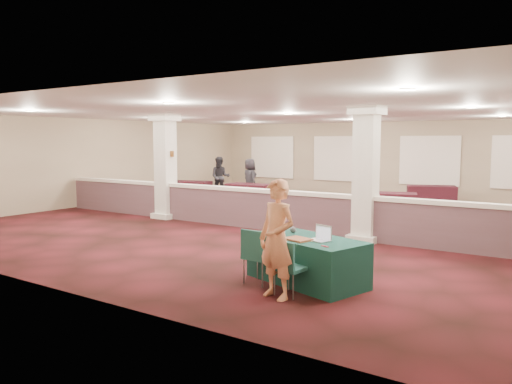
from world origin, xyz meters
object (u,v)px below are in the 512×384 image
Objects in this scene: conf_chair_main at (288,263)px; conf_chair_side at (257,252)px; far_table_back_left at (250,193)px; attendee_d at (250,179)px; woman at (277,239)px; attendee_b at (367,199)px; near_table at (307,260)px; far_table_back_center at (389,203)px; attendee_a at (220,177)px; far_table_front_center at (243,205)px; far_table_front_left at (189,190)px; far_table_back_right at (431,195)px.

conf_chair_main is 0.80m from conf_chair_side.
attendee_d is at bearing 123.87° from far_table_back_left.
attendee_d is (-7.51, 10.22, -0.07)m from woman.
attendee_d is at bearing 173.12° from attendee_b.
attendee_d reaches higher than near_table.
attendee_a is at bearing 174.02° from far_table_back_center.
far_table_back_left is 1.03× the size of attendee_a.
far_table_front_center is (-5.46, 6.53, -0.19)m from conf_chair_main.
conf_chair_main is 13.79m from attendee_a.
far_table_back_left is at bearing 134.88° from conf_chair_main.
far_table_back_left is 1.06× the size of attendee_d.
far_table_back_center is 3.27m from attendee_b.
woman is at bearing -43.16° from far_table_front_left.
far_table_front_center is (4.65, -2.70, -0.03)m from far_table_front_left.
woman is 1.04× the size of far_table_front_left.
conf_chair_main is at bearing -55.92° from attendee_b.
far_table_back_right is 7.04m from attendee_d.
conf_chair_side is at bearing 159.95° from woman.
woman reaches higher than far_table_back_center.
attendee_d is (-6.50, -2.67, 0.49)m from far_table_back_right.
far_table_back_right is at bearing 113.52° from attendee_b.
conf_chair_main is 0.49× the size of far_table_back_left.
far_table_front_left reaches higher than far_table_front_center.
far_table_front_left is 1.05× the size of attendee_b.
conf_chair_side is 12.96m from far_table_front_left.
attendee_d is (1.63, -0.17, -0.02)m from attendee_a.
woman is 1.02× the size of far_table_back_left.
conf_chair_side is (-0.75, 0.27, 0.04)m from conf_chair_main.
attendee_d is (-2.15, 3.53, 0.52)m from far_table_front_center.
attendee_a reaches higher than far_table_back_center.
far_table_back_right is at bearing 102.55° from conf_chair_main.
far_table_back_center is (-1.51, 9.59, -0.57)m from woman.
far_table_back_right is 6.52m from attendee_b.
attendee_b reaches higher than far_table_front_center.
far_table_back_left reaches higher than far_table_back_right.
attendee_a is at bearing 151.23° from near_table.
conf_chair_side reaches higher than far_table_back_right.
far_table_front_left is 1.42m from attendee_a.
far_table_back_center is (-0.86, 9.16, -0.20)m from conf_chair_side.
far_table_front_left is at bearing -178.65° from far_table_back_center.
attendee_b reaches higher than near_table.
far_table_back_center is at bearing 37.02° from far_table_front_center.
conf_chair_side is 0.51× the size of woman.
conf_chair_main reaches higher than far_table_front_center.
far_table_back_left is (-6.43, 9.16, -0.19)m from conf_chair_side.
near_table is 0.87m from conf_chair_side.
conf_chair_main is at bearing 73.27° from woman.
conf_chair_main is at bearing 156.01° from attendee_d.
woman is at bearing -81.03° from far_table_back_center.
far_table_back_right is 1.01× the size of attendee_a.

